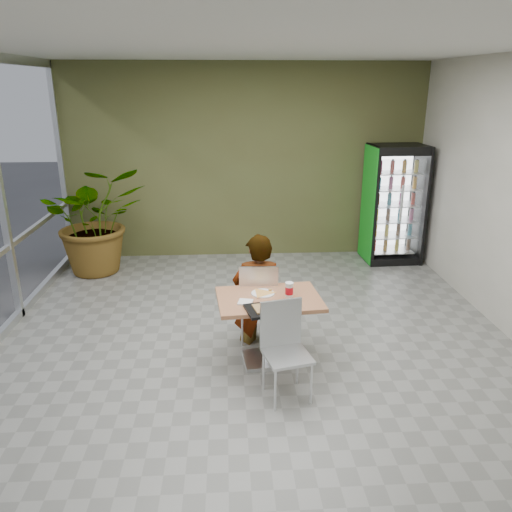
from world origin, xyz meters
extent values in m
plane|color=gray|center=(0.00, 0.00, 0.00)|extent=(7.00, 7.00, 0.00)
cube|color=#C17752|center=(0.11, -0.12, 0.73)|extent=(1.13, 0.84, 0.04)
cylinder|color=silver|center=(0.11, -0.12, 0.35)|extent=(0.11, 0.11, 0.71)
cube|color=silver|center=(0.11, -0.12, 0.02)|extent=(0.57, 0.47, 0.04)
cube|color=silver|center=(0.03, 0.41, 0.46)|extent=(0.44, 0.44, 0.03)
cube|color=silver|center=(0.02, 0.20, 0.72)|extent=(0.43, 0.04, 0.51)
cylinder|color=silver|center=(0.22, 0.59, 0.23)|extent=(0.02, 0.02, 0.46)
cylinder|color=silver|center=(-0.15, 0.60, 0.23)|extent=(0.02, 0.02, 0.46)
cylinder|color=silver|center=(0.21, 0.22, 0.23)|extent=(0.02, 0.02, 0.46)
cylinder|color=silver|center=(-0.16, 0.23, 0.23)|extent=(0.02, 0.02, 0.46)
cube|color=silver|center=(0.23, -0.78, 0.44)|extent=(0.49, 0.49, 0.03)
cube|color=silver|center=(0.18, -0.59, 0.68)|extent=(0.41, 0.12, 0.49)
cylinder|color=silver|center=(0.10, -0.99, 0.22)|extent=(0.02, 0.02, 0.44)
cylinder|color=silver|center=(0.44, -0.91, 0.22)|extent=(0.02, 0.02, 0.44)
cylinder|color=silver|center=(0.02, -0.65, 0.22)|extent=(0.02, 0.02, 0.44)
cylinder|color=silver|center=(0.36, -0.57, 0.22)|extent=(0.02, 0.02, 0.44)
imported|color=black|center=(0.03, 0.36, 0.50)|extent=(0.60, 0.39, 1.59)
cylinder|color=white|center=(0.05, -0.03, 0.76)|extent=(0.24, 0.24, 0.01)
cylinder|color=white|center=(0.32, -0.11, 0.82)|extent=(0.08, 0.08, 0.14)
cylinder|color=red|center=(0.32, -0.11, 0.82)|extent=(0.08, 0.08, 0.08)
cylinder|color=white|center=(0.32, -0.11, 0.90)|extent=(0.09, 0.09, 0.01)
cube|color=white|center=(-0.14, -0.25, 0.76)|extent=(0.17, 0.17, 0.02)
cube|color=black|center=(0.09, -0.44, 0.76)|extent=(0.52, 0.43, 0.03)
cube|color=black|center=(2.45, 3.05, 0.97)|extent=(0.90, 0.72, 1.93)
cube|color=green|center=(2.01, 3.05, 0.97)|extent=(0.04, 0.66, 1.89)
cube|color=silver|center=(2.45, 2.72, 0.99)|extent=(0.70, 0.04, 1.55)
imported|color=#2B6C2D|center=(-2.35, 2.80, 0.84)|extent=(1.88, 1.76, 1.69)
camera|label=1|loc=(-0.30, -4.85, 2.84)|focal=35.00mm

